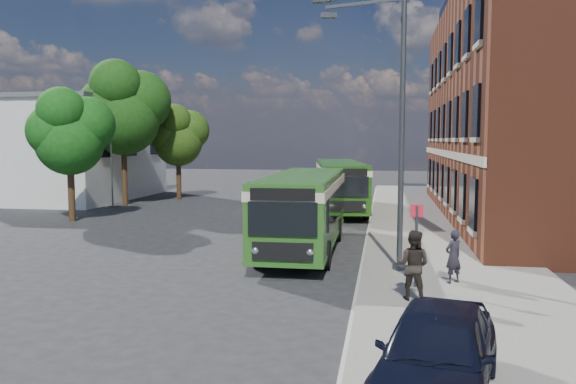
% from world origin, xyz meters
% --- Properties ---
extents(ground, '(120.00, 120.00, 0.00)m').
position_xyz_m(ground, '(0.00, 0.00, 0.00)').
color(ground, '#242427').
rests_on(ground, ground).
extents(pavement, '(6.00, 48.00, 0.15)m').
position_xyz_m(pavement, '(7.00, 8.00, 0.07)').
color(pavement, gray).
rests_on(pavement, ground).
extents(kerb_line, '(0.12, 48.00, 0.01)m').
position_xyz_m(kerb_line, '(3.95, 8.00, 0.01)').
color(kerb_line, beige).
rests_on(kerb_line, ground).
extents(brick_office, '(12.10, 26.00, 14.20)m').
position_xyz_m(brick_office, '(14.00, 12.00, 6.97)').
color(brick_office, brown).
rests_on(brick_office, ground).
extents(white_building, '(9.40, 13.40, 7.30)m').
position_xyz_m(white_building, '(-18.00, 18.00, 3.66)').
color(white_building, silver).
rests_on(white_building, ground).
extents(flagpole, '(0.95, 0.10, 9.00)m').
position_xyz_m(flagpole, '(-12.45, 13.00, 4.94)').
color(flagpole, '#3A3D3F').
rests_on(flagpole, ground).
extents(street_lamp, '(2.96, 2.38, 9.00)m').
position_xyz_m(street_lamp, '(4.84, -2.00, 4.79)').
color(street_lamp, '#3A3D3F').
rests_on(street_lamp, ground).
extents(bus_stop_sign, '(0.35, 0.08, 2.52)m').
position_xyz_m(bus_stop_sign, '(5.60, -4.20, 1.51)').
color(bus_stop_sign, '#3A3D3F').
rests_on(bus_stop_sign, ground).
extents(bus_front, '(2.73, 10.16, 3.02)m').
position_xyz_m(bus_front, '(1.58, 1.28, 1.83)').
color(bus_front, '#2B611F').
rests_on(bus_front, ground).
extents(bus_rear, '(4.14, 11.12, 3.02)m').
position_xyz_m(bus_rear, '(2.02, 13.69, 1.83)').
color(bus_rear, '#1E4D12').
rests_on(bus_rear, ground).
extents(parked_car, '(2.70, 4.74, 1.52)m').
position_xyz_m(parked_car, '(5.56, -11.25, 0.91)').
color(parked_car, black).
rests_on(parked_car, pavement).
extents(pedestrian_a, '(0.69, 0.66, 1.58)m').
position_xyz_m(pedestrian_a, '(6.71, -3.54, 0.94)').
color(pedestrian_a, black).
rests_on(pedestrian_a, pavement).
extents(pedestrian_b, '(1.08, 0.96, 1.85)m').
position_xyz_m(pedestrian_b, '(5.46, -5.50, 1.08)').
color(pedestrian_b, black).
rests_on(pedestrian_b, pavement).
extents(tree_left, '(4.20, 3.99, 7.08)m').
position_xyz_m(tree_left, '(-11.75, 7.04, 4.80)').
color(tree_left, '#342313').
rests_on(tree_left, ground).
extents(tree_mid, '(5.65, 5.37, 9.54)m').
position_xyz_m(tree_mid, '(-12.41, 14.67, 6.47)').
color(tree_mid, '#342313').
rests_on(tree_mid, ground).
extents(tree_right, '(4.11, 3.91, 6.94)m').
position_xyz_m(tree_right, '(-10.24, 18.97, 4.71)').
color(tree_right, '#342313').
rests_on(tree_right, ground).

